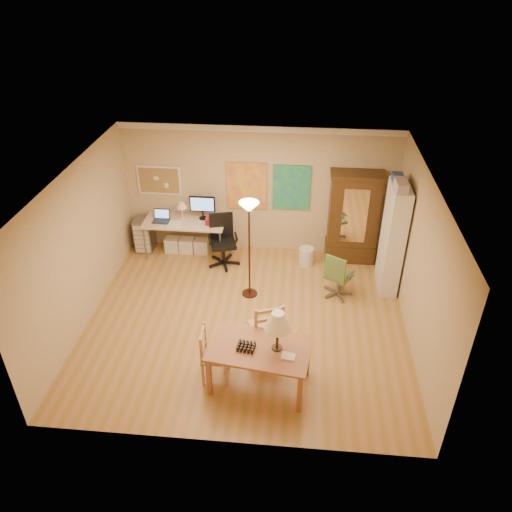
# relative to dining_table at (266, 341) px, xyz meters

# --- Properties ---
(floor) EXTENTS (5.50, 5.50, 0.00)m
(floor) POSITION_rel_dining_table_xyz_m (-0.45, 1.43, -0.86)
(floor) COLOR #A17D39
(floor) RESTS_ON ground
(crown_molding) EXTENTS (5.50, 0.08, 0.12)m
(crown_molding) POSITION_rel_dining_table_xyz_m (-0.45, 3.89, 1.78)
(crown_molding) COLOR white
(crown_molding) RESTS_ON floor
(corkboard) EXTENTS (0.90, 0.04, 0.62)m
(corkboard) POSITION_rel_dining_table_xyz_m (-2.50, 3.90, 0.64)
(corkboard) COLOR #997648
(corkboard) RESTS_ON floor
(art_panel_left) EXTENTS (0.80, 0.04, 1.00)m
(art_panel_left) POSITION_rel_dining_table_xyz_m (-0.70, 3.90, 0.59)
(art_panel_left) COLOR yellow
(art_panel_left) RESTS_ON floor
(art_panel_right) EXTENTS (0.75, 0.04, 0.95)m
(art_panel_right) POSITION_rel_dining_table_xyz_m (0.20, 3.90, 0.59)
(art_panel_right) COLOR teal
(art_panel_right) RESTS_ON floor
(dining_table) EXTENTS (1.56, 1.07, 1.36)m
(dining_table) POSITION_rel_dining_table_xyz_m (0.00, 0.00, 0.00)
(dining_table) COLOR brown
(dining_table) RESTS_ON floor
(ladder_chair_back) EXTENTS (0.61, 0.60, 1.04)m
(ladder_chair_back) POSITION_rel_dining_table_xyz_m (-0.05, 0.67, -0.38)
(ladder_chair_back) COLOR tan
(ladder_chair_back) RESTS_ON floor
(ladder_chair_left) EXTENTS (0.41, 0.43, 0.90)m
(ladder_chair_left) POSITION_rel_dining_table_xyz_m (-0.79, 0.09, -0.44)
(ladder_chair_left) COLOR tan
(ladder_chair_left) RESTS_ON floor
(torchiere_lamp) EXTENTS (0.35, 0.35, 1.92)m
(torchiere_lamp) POSITION_rel_dining_table_xyz_m (-0.47, 2.22, 0.67)
(torchiere_lamp) COLOR #381C16
(torchiere_lamp) RESTS_ON floor
(computer_desk) EXTENTS (1.68, 0.73, 1.27)m
(computer_desk) POSITION_rel_dining_table_xyz_m (-1.93, 3.59, -0.40)
(computer_desk) COLOR beige
(computer_desk) RESTS_ON floor
(office_chair_black) EXTENTS (0.66, 0.66, 1.07)m
(office_chair_black) POSITION_rel_dining_table_xyz_m (-1.12, 3.23, -0.58)
(office_chair_black) COLOR black
(office_chair_black) RESTS_ON floor
(office_chair_green) EXTENTS (0.57, 0.57, 0.92)m
(office_chair_green) POSITION_rel_dining_table_xyz_m (1.15, 2.34, -0.62)
(office_chair_green) COLOR slate
(office_chair_green) RESTS_ON floor
(drawer_cart) EXTENTS (0.36, 0.43, 0.72)m
(drawer_cart) POSITION_rel_dining_table_xyz_m (-2.87, 3.63, -0.50)
(drawer_cart) COLOR slate
(drawer_cart) RESTS_ON floor
(armoire) EXTENTS (1.04, 0.49, 1.91)m
(armoire) POSITION_rel_dining_table_xyz_m (1.46, 3.67, -0.03)
(armoire) COLOR #31200D
(armoire) RESTS_ON floor
(bookshelf) EXTENTS (0.31, 0.84, 2.09)m
(bookshelf) POSITION_rel_dining_table_xyz_m (2.10, 2.75, 0.18)
(bookshelf) COLOR white
(bookshelf) RESTS_ON floor
(wastebin) EXTENTS (0.30, 0.30, 0.38)m
(wastebin) POSITION_rel_dining_table_xyz_m (0.57, 3.35, -0.67)
(wastebin) COLOR silver
(wastebin) RESTS_ON floor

